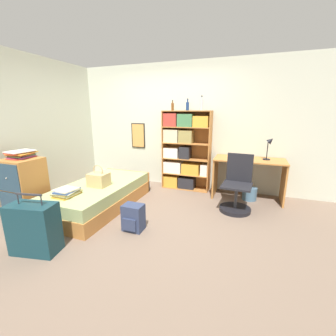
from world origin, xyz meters
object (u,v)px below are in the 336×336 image
backpack (133,218)px  waste_bin (249,193)px  dresser (25,187)px  bottle_brown (187,106)px  book_stack_on_bed (67,192)px  desk_chair (237,193)px  bottle_clear (201,105)px  suitcase (34,229)px  bottle_green (173,106)px  bookcase (183,151)px  desk (248,171)px  desk_lamp (270,144)px  handbag (99,179)px  bed (100,195)px  magazine_pile_on_dresser (21,154)px

backpack → waste_bin: size_ratio=1.43×
dresser → waste_bin: size_ratio=3.51×
bottle_brown → book_stack_on_bed: bearing=-120.2°
desk_chair → backpack: size_ratio=2.52×
dresser → backpack: bearing=4.7°
bottle_clear → waste_bin: (1.01, -0.18, -1.62)m
suitcase → bottle_green: size_ratio=3.54×
suitcase → bookcase: bookcase is taller
dresser → bookcase: bookcase is taller
suitcase → bottle_green: (0.72, 2.78, 1.41)m
book_stack_on_bed → desk_chair: bearing=29.2°
dresser → bottle_brown: bottle_brown is taller
desk → desk_lamp: (0.31, 0.03, 0.51)m
dresser → waste_bin: 3.85m
bottle_brown → desk_lamp: (1.57, -0.16, -0.67)m
book_stack_on_bed → bottle_brown: (1.23, 2.11, 1.26)m
waste_bin → dresser: bearing=-150.4°
bottle_green → bottle_brown: size_ratio=0.90×
bottle_clear → bottle_brown: bearing=167.0°
bottle_brown → desk: size_ratio=0.18×
suitcase → bookcase: (0.96, 2.79, 0.52)m
bookcase → suitcase: bearing=-108.9°
handbag → book_stack_on_bed: size_ratio=0.98×
bookcase → desk: bearing=-6.3°
bed → bottle_green: bottle_green is taller
handbag → waste_bin: handbag is taller
bottle_green → backpack: bottle_green is taller
bottle_brown → bed: bearing=-127.7°
bottle_clear → bottle_green: bearing=179.0°
bottle_green → bed: bearing=-120.8°
bed → bottle_green: size_ratio=9.55×
handbag → bed: bearing=126.4°
magazine_pile_on_dresser → backpack: (1.87, 0.10, -0.79)m
bottle_green → backpack: 2.47m
suitcase → bottle_brown: size_ratio=3.17×
bottle_brown → backpack: 2.53m
book_stack_on_bed → dresser: dresser is taller
bottle_brown → waste_bin: bearing=-10.9°
handbag → book_stack_on_bed: 0.57m
book_stack_on_bed → dresser: size_ratio=0.40×
desk_lamp → backpack: desk_lamp is taller
bookcase → bottle_brown: bearing=36.7°
book_stack_on_bed → bottle_green: bearing=65.6°
desk_lamp → waste_bin: (-0.26, -0.10, -0.93)m
magazine_pile_on_dresser → desk: bearing=29.8°
suitcase → dresser: bearing=145.5°
bed → magazine_pile_on_dresser: magazine_pile_on_dresser is taller
bottle_green → bottle_clear: bottle_clear is taller
dresser → waste_bin: dresser is taller
bed → bookcase: 1.88m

